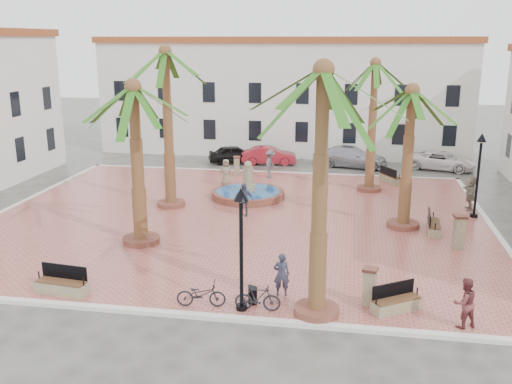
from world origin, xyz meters
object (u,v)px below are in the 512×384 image
at_px(palm_ne, 375,77).
at_px(bollard_e, 459,231).
at_px(cyclist_a, 282,274).
at_px(bicycle_a, 201,294).
at_px(palm_s, 323,99).
at_px(palm_sw, 134,108).
at_px(bench_ne, 391,178).
at_px(bollard_n, 237,166).
at_px(cyclist_b, 465,303).
at_px(litter_bin, 253,295).
at_px(bench_e, 433,227).
at_px(lamppost_s, 241,229).
at_px(bench_se, 396,303).
at_px(pedestrian_east, 470,193).
at_px(bollard_se, 369,286).
at_px(pedestrian_fountain_b, 244,200).
at_px(fountain, 248,193).
at_px(car_white, 441,161).
at_px(bench_s, 62,286).
at_px(car_red, 269,155).
at_px(car_silver, 352,157).
at_px(palm_e, 411,108).
at_px(pedestrian_fountain_a, 226,172).
at_px(bicycle_b, 258,298).
at_px(palm_nw, 166,69).
at_px(pedestrian_north, 270,164).
at_px(car_black, 235,154).

xyz_separation_m(palm_ne, bollard_e, (3.74, -9.77, -6.15)).
distance_m(cyclist_a, bicycle_a, 3.04).
xyz_separation_m(palm_s, palm_ne, (2.15, 17.22, -0.40)).
xyz_separation_m(palm_sw, bench_ne, (12.11, 13.66, -5.97)).
bearing_deg(bollard_e, bollard_n, 135.86).
bearing_deg(cyclist_b, bollard_e, -122.30).
bearing_deg(bicycle_a, litter_bin, -81.07).
height_order(palm_ne, bench_e, palm_ne).
bearing_deg(bollard_e, palm_s, -128.33).
relative_size(bench_e, bench_ne, 1.02).
bearing_deg(cyclist_b, palm_ne, -105.49).
relative_size(palm_s, lamppost_s, 1.95).
bearing_deg(bench_se, palm_s, 160.08).
bearing_deg(pedestrian_east, bollard_se, -22.32).
xyz_separation_m(lamppost_s, litter_bin, (0.31, 0.52, -2.67)).
xyz_separation_m(bollard_se, cyclist_b, (3.02, -1.08, 0.12)).
xyz_separation_m(bollard_n, pedestrian_fountain_b, (2.22, -9.08, 0.20)).
distance_m(fountain, bench_ne, 10.07).
bearing_deg(car_white, bench_s, 161.10).
xyz_separation_m(bollard_e, bicycle_a, (-9.95, -7.59, -0.35)).
height_order(pedestrian_fountain_b, car_red, pedestrian_fountain_b).
height_order(bicycle_a, car_silver, car_silver).
bearing_deg(car_red, palm_e, -155.16).
bearing_deg(palm_ne, bollard_se, -91.26).
bearing_deg(car_silver, lamppost_s, -178.62).
bearing_deg(bollard_e, pedestrian_fountain_a, 143.75).
distance_m(palm_sw, palm_e, 12.96).
relative_size(bench_e, cyclist_a, 1.22).
bearing_deg(bollard_n, bicycle_a, -82.12).
bearing_deg(cyclist_b, palm_s, -25.90).
relative_size(bicycle_b, car_silver, 0.30).
xyz_separation_m(pedestrian_fountain_b, car_silver, (5.61, 13.83, -0.27)).
height_order(palm_nw, bollard_se, palm_nw).
relative_size(palm_ne, bollard_e, 5.23).
bearing_deg(bollard_se, palm_nw, 134.82).
bearing_deg(bench_e, cyclist_a, 146.51).
height_order(bollard_n, bollard_e, bollard_e).
relative_size(fountain, bicycle_b, 2.69).
bearing_deg(cyclist_b, palm_sw, -48.14).
xyz_separation_m(fountain, bench_s, (-4.43, -14.18, -0.01)).
xyz_separation_m(bench_s, bicycle_a, (5.38, -0.17, 0.16)).
xyz_separation_m(palm_e, pedestrian_north, (-8.11, 9.31, -5.00)).
xyz_separation_m(fountain, bollard_n, (-1.81, 5.57, 0.38)).
bearing_deg(bench_s, car_black, 92.95).
relative_size(bench_s, car_red, 0.49).
bearing_deg(litter_bin, car_white, 68.01).
bearing_deg(bench_se, bench_e, 41.33).
bearing_deg(bench_s, pedestrian_fountain_a, 88.07).
height_order(bench_se, pedestrian_north, pedestrian_north).
bearing_deg(palm_e, car_silver, 100.51).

